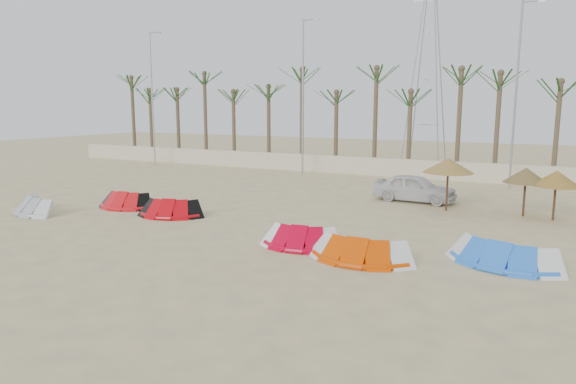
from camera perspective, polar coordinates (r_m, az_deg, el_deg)
The scene contains 17 objects.
ground at distance 17.72m, azimuth -8.97°, elevation -7.06°, with size 120.00×120.00×0.00m, color #DEC788.
boundary_wall at distance 37.32m, azimuth 11.31°, elevation 2.69°, with size 60.00×0.30×1.30m, color beige.
palm_line at distance 38.36m, azimuth 13.20°, elevation 11.48°, with size 52.00×4.00×7.70m.
lamp_a at distance 45.13m, azimuth -14.83°, elevation 10.25°, with size 1.25×0.14×11.00m.
lamp_b at distance 37.30m, azimuth 1.70°, elevation 10.74°, with size 1.25×0.14×11.00m.
lamp_c at distance 33.73m, azimuth 24.07°, elevation 10.04°, with size 1.25×0.14×11.00m.
pylon at distance 42.94m, azimuth 14.77°, elevation 2.57°, with size 3.00×3.00×14.00m, color #A5A8AD, non-canonical shape.
kite_grey at distance 27.08m, azimuth -25.92°, elevation -1.20°, with size 3.38×2.37×0.90m.
kite_red_left at distance 26.77m, azimuth -17.28°, elevation -0.77°, with size 3.05×1.84×0.90m.
kite_red_mid at distance 24.23m, azimuth -12.50°, elevation -1.62°, with size 3.31×2.23×0.90m.
kite_red_right at distance 18.61m, azimuth 1.80°, elevation -4.80°, with size 3.08×1.83×0.90m.
kite_orange at distance 17.26m, azimuth 8.32°, elevation -6.05°, with size 3.43×1.56×0.90m.
kite_blue at distance 18.00m, azimuth 22.84°, elevation -6.06°, with size 3.84×2.38×0.90m.
parasol_left at distance 25.64m, azimuth 17.39°, elevation 2.82°, with size 2.41×2.41×2.56m.
parasol_mid at distance 25.68m, azimuth 24.93°, elevation 1.70°, with size 1.98×1.98×2.26m.
parasol_right at distance 25.36m, azimuth 27.66°, elevation 1.34°, with size 2.04×2.04×2.23m.
car at distance 27.89m, azimuth 13.91°, elevation 0.44°, with size 1.72×4.28×1.46m, color silver.
Camera 1 is at (10.09, -13.66, 5.06)m, focal length 32.00 mm.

